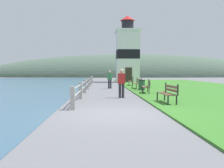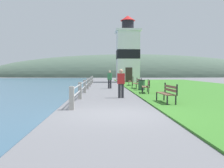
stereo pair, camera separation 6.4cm
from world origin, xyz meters
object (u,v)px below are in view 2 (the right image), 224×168
Objects in this scene: park_bench_near at (167,92)px; park_bench_far at (137,83)px; park_bench_midway at (147,86)px; person_strolling at (110,79)px; person_by_railing at (121,82)px; trash_bin at (142,85)px; lighthouse at (128,53)px; park_bench_by_lighthouse at (132,81)px.

park_bench_near is 0.99× the size of park_bench_far.
person_strolling is (-2.27, 5.26, 0.31)m from park_bench_midway.
person_by_railing is (-1.92, 2.62, 0.34)m from park_bench_near.
trash_bin is at bearing -25.78° from person_by_railing.
person_strolling is (-2.29, 10.38, 0.31)m from park_bench_near.
person_strolling is at bearing -80.42° from park_bench_near.
person_strolling reaches higher than park_bench_midway.
park_bench_by_lighthouse is at bearing -93.48° from lighthouse.
park_bench_by_lighthouse is 6.59m from trash_bin.
park_bench_by_lighthouse is at bearing -83.13° from park_bench_midway.
park_bench_near is 1.07× the size of person_by_railing.
person_by_railing is 1.92× the size of trash_bin.
park_bench_near is at bearing 85.97° from park_bench_far.
lighthouse is at bearing -96.75° from park_bench_far.
trash_bin is at bearing 96.17° from park_bench_by_lighthouse.
park_bench_near and park_bench_by_lighthouse have the same top height.
park_bench_midway is at bearing -146.45° from person_strolling.
park_bench_near is 1.04× the size of park_bench_midway.
park_bench_by_lighthouse is 11.77m from person_by_railing.
person_strolling reaches higher than trash_bin.
park_bench_far is 1.12× the size of person_strolling.
park_bench_midway reaches higher than trash_bin.
park_bench_by_lighthouse is 4.51m from person_strolling.
park_bench_midway and park_bench_far have the same top height.
park_bench_midway is at bearing 95.74° from park_bench_by_lighthouse.
park_bench_far is (-0.01, 9.46, 0.00)m from park_bench_near.
person_by_railing reaches higher than park_bench_by_lighthouse.
park_bench_far is at bearing -82.65° from park_bench_midway.
park_bench_near is 0.19× the size of lighthouse.
lighthouse is at bearing -87.08° from park_bench_by_lighthouse.
park_bench_near is 3.27m from person_by_railing.
park_bench_near is 10.64m from person_strolling.
park_bench_far is at bearing 95.31° from park_bench_by_lighthouse.
lighthouse is 5.64× the size of person_by_railing.
park_bench_far is 4.76m from park_bench_by_lighthouse.
park_bench_midway is 4.34m from park_bench_far.
park_bench_near is 5.12m from park_bench_midway.
person_strolling reaches higher than park_bench_far.
trash_bin is (-0.56, -15.44, -3.56)m from lighthouse.
person_by_railing reaches higher than park_bench_near.
park_bench_midway is 5.74m from person_strolling.
park_bench_far is at bearing -92.79° from park_bench_near.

